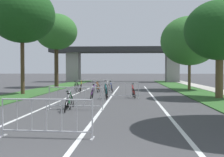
{
  "coord_description": "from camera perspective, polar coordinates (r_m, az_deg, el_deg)",
  "views": [
    {
      "loc": [
        1.35,
        -4.0,
        1.81
      ],
      "look_at": [
        0.38,
        10.92,
        1.39
      ],
      "focal_mm": 47.19,
      "sensor_mm": 36.0,
      "label": 1
    }
  ],
  "objects": [
    {
      "name": "tree_right_pine_near",
      "position": [
        20.1,
        20.16,
        8.72
      ],
      "size": [
        4.49,
        4.49,
        6.26
      ],
      "color": "brown",
      "rests_on": "ground"
    },
    {
      "name": "bicycle_yellow_9",
      "position": [
        24.36,
        -6.1,
        -1.76
      ],
      "size": [
        0.53,
        1.66,
        1.0
      ],
      "rotation": [
        0.0,
        0.0,
        0.2
      ],
      "color": "black",
      "rests_on": "ground"
    },
    {
      "name": "bicycle_purple_5",
      "position": [
        18.6,
        -3.8,
        -2.82
      ],
      "size": [
        0.47,
        1.67,
        0.95
      ],
      "rotation": [
        0.0,
        0.0,
        0.02
      ],
      "color": "black",
      "rests_on": "ground"
    },
    {
      "name": "tree_left_cypress_far",
      "position": [
        31.84,
        -10.76,
        8.83
      ],
      "size": [
        4.43,
        4.43,
        7.74
      ],
      "color": "#3D2D1E",
      "rests_on": "ground"
    },
    {
      "name": "sidewalk_path_right",
      "position": [
        25.65,
        20.51,
        -2.44
      ],
      "size": [
        1.7,
        50.11,
        0.08
      ],
      "primitive_type": "cube",
      "color": "#ADA89E",
      "rests_on": "ground"
    },
    {
      "name": "bicycle_white_4",
      "position": [
        24.88,
        -0.94,
        -1.7
      ],
      "size": [
        0.47,
        1.66,
        0.97
      ],
      "rotation": [
        0.0,
        0.0,
        -0.21
      ],
      "color": "black",
      "rests_on": "ground"
    },
    {
      "name": "bicycle_blue_3",
      "position": [
        24.02,
        -0.06,
        -1.82
      ],
      "size": [
        0.53,
        1.67,
        0.92
      ],
      "rotation": [
        0.0,
        0.0,
        3.19
      ],
      "color": "black",
      "rests_on": "ground"
    },
    {
      "name": "overpass_bridge",
      "position": [
        45.48,
        2.01,
        4.33
      ],
      "size": [
        22.13,
        4.0,
        5.35
      ],
      "color": "#2D2D30",
      "rests_on": "ground"
    },
    {
      "name": "tree_left_maple_mid",
      "position": [
        23.18,
        -17.03,
        11.66
      ],
      "size": [
        4.84,
        4.84,
        7.95
      ],
      "color": "#4C3823",
      "rests_on": "ground"
    },
    {
      "name": "lane_stripe_left_lane",
      "position": [
        19.05,
        -9.05,
        -3.84
      ],
      "size": [
        0.14,
        28.99,
        0.01
      ],
      "primitive_type": "cube",
      "color": "silver",
      "rests_on": "ground"
    },
    {
      "name": "bicycle_green_7",
      "position": [
        14.1,
        -8.08,
        -4.31
      ],
      "size": [
        0.48,
        1.67,
        0.87
      ],
      "rotation": [
        0.0,
        0.0,
        0.06
      ],
      "color": "black",
      "rests_on": "ground"
    },
    {
      "name": "bicycle_teal_2",
      "position": [
        18.53,
        -1.08,
        -2.77
      ],
      "size": [
        0.51,
        1.72,
        1.04
      ],
      "rotation": [
        0.0,
        0.0,
        3.16
      ],
      "color": "black",
      "rests_on": "ground"
    },
    {
      "name": "tree_right_oak_near",
      "position": [
        27.62,
        14.8,
        7.07
      ],
      "size": [
        5.21,
        5.21,
        6.68
      ],
      "color": "brown",
      "rests_on": "ground"
    },
    {
      "name": "lane_stripe_right_lane",
      "position": [
        18.64,
        8.31,
        -3.95
      ],
      "size": [
        0.14,
        28.99,
        0.01
      ],
      "primitive_type": "cube",
      "color": "silver",
      "rests_on": "ground"
    },
    {
      "name": "crowd_barrier_third",
      "position": [
        18.85,
        1.41,
        -2.29
      ],
      "size": [
        2.56,
        0.57,
        1.05
      ],
      "rotation": [
        0.0,
        0.0,
        0.05
      ],
      "color": "#ADADB2",
      "rests_on": "ground"
    },
    {
      "name": "bicycle_red_1",
      "position": [
        19.25,
        4.18,
        -2.69
      ],
      "size": [
        0.47,
        1.61,
        0.96
      ],
      "rotation": [
        0.0,
        0.0,
        0.1
      ],
      "color": "black",
      "rests_on": "ground"
    },
    {
      "name": "bicycle_black_0",
      "position": [
        25.39,
        -6.84,
        -1.61
      ],
      "size": [
        0.45,
        1.79,
        0.93
      ],
      "rotation": [
        0.0,
        0.0,
        -0.02
      ],
      "color": "black",
      "rests_on": "ground"
    },
    {
      "name": "bicycle_silver_8",
      "position": [
        13.22,
        -8.67,
        -4.68
      ],
      "size": [
        0.49,
        1.73,
        0.92
      ],
      "rotation": [
        0.0,
        0.0,
        0.13
      ],
      "color": "black",
      "rests_on": "ground"
    },
    {
      "name": "crowd_barrier_nearest",
      "position": [
        8.1,
        -12.56,
        -7.54
      ],
      "size": [
        2.56,
        0.57,
        1.05
      ],
      "rotation": [
        0.0,
        0.0,
        -0.05
      ],
      "color": "#ADADB2",
      "rests_on": "ground"
    },
    {
      "name": "grass_verge_left",
      "position": [
        25.8,
        -14.12,
        -2.4
      ],
      "size": [
        2.74,
        50.11,
        0.05
      ],
      "primitive_type": "cube",
      "color": "#2D5B26",
      "rests_on": "ground"
    },
    {
      "name": "crowd_barrier_fourth",
      "position": [
        24.55,
        -3.02,
        -1.38
      ],
      "size": [
        2.56,
        0.56,
        1.05
      ],
      "rotation": [
        0.0,
        0.0,
        -0.05
      ],
      "color": "#ADADB2",
      "rests_on": "ground"
    },
    {
      "name": "grass_verge_right",
      "position": [
        25.1,
        15.65,
        -2.52
      ],
      "size": [
        2.74,
        50.11,
        0.05
      ],
      "primitive_type": "cube",
      "color": "#2D5B26",
      "rests_on": "ground"
    },
    {
      "name": "crowd_barrier_second",
      "position": [
        13.53,
        -7.05,
        -3.84
      ],
      "size": [
        2.55,
        0.55,
        1.05
      ],
      "rotation": [
        0.0,
        0.0,
        -0.04
      ],
      "color": "#ADADB2",
      "rests_on": "ground"
    },
    {
      "name": "lane_stripe_center",
      "position": [
        18.63,
        -0.46,
        -3.94
      ],
      "size": [
        0.14,
        28.99,
        0.01
      ],
      "primitive_type": "cube",
      "color": "silver",
      "rests_on": "ground"
    },
    {
      "name": "bicycle_orange_6",
      "position": [
        24.05,
        -2.67,
        -1.83
      ],
      "size": [
        0.44,
        1.74,
        0.95
      ],
      "rotation": [
        0.0,
        0.0,
        3.12
      ],
      "color": "black",
      "rests_on": "ground"
    }
  ]
}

